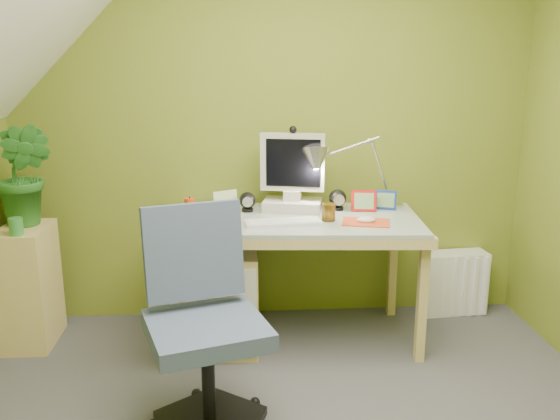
{
  "coord_description": "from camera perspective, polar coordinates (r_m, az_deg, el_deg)",
  "views": [
    {
      "loc": [
        -0.22,
        -2.08,
        1.64
      ],
      "look_at": [
        0.0,
        1.0,
        0.85
      ],
      "focal_mm": 38.0,
      "sensor_mm": 36.0,
      "label": 1
    }
  ],
  "objects": [
    {
      "name": "desk",
      "position": [
        3.5,
        1.44,
        -6.72
      ],
      "size": [
        1.46,
        0.81,
        0.76
      ],
      "primitive_type": null,
      "rotation": [
        0.0,
        0.0,
        -0.07
      ],
      "color": "tan",
      "rests_on": "floor"
    },
    {
      "name": "potted_plant",
      "position": [
        3.65,
        -23.38,
        3.12
      ],
      "size": [
        0.38,
        0.33,
        0.59
      ],
      "primitive_type": "imported",
      "rotation": [
        0.0,
        0.0,
        -0.24
      ],
      "color": "#286822",
      "rests_on": "side_ledge"
    },
    {
      "name": "photo_frame_blue",
      "position": [
        3.62,
        10.1,
        0.97
      ],
      "size": [
        0.13,
        0.06,
        0.11
      ],
      "primitive_type": "cube",
      "rotation": [
        0.0,
        0.0,
        -0.36
      ],
      "color": "navy",
      "rests_on": "desk"
    },
    {
      "name": "keyboard",
      "position": [
        3.24,
        0.31,
        -1.22
      ],
      "size": [
        0.42,
        0.17,
        0.02
      ],
      "primitive_type": "cube",
      "rotation": [
        0.0,
        0.0,
        0.1
      ],
      "color": "silver",
      "rests_on": "desk"
    },
    {
      "name": "side_ledge",
      "position": [
        3.78,
        -22.97,
        -6.73
      ],
      "size": [
        0.26,
        0.4,
        0.71
      ],
      "primitive_type": "cube",
      "color": "#D3B96F",
      "rests_on": "floor"
    },
    {
      "name": "speaker_right",
      "position": [
        3.56,
        5.57,
        1.0
      ],
      "size": [
        0.12,
        0.12,
        0.13
      ],
      "primitive_type": null,
      "rotation": [
        0.0,
        0.0,
        -0.17
      ],
      "color": "black",
      "rests_on": "desk"
    },
    {
      "name": "mouse",
      "position": [
        3.31,
        8.28,
        -0.93
      ],
      "size": [
        0.12,
        0.08,
        0.04
      ],
      "primitive_type": "ellipsoid",
      "rotation": [
        0.0,
        0.0,
        -0.18
      ],
      "color": "silver",
      "rests_on": "mousepad"
    },
    {
      "name": "photo_frame_green",
      "position": [
        3.49,
        -5.28,
        0.8
      ],
      "size": [
        0.15,
        0.09,
        0.13
      ],
      "primitive_type": "cube",
      "rotation": [
        0.0,
        0.0,
        0.5
      ],
      "color": "#A5BB81",
      "rests_on": "desk"
    },
    {
      "name": "task_chair",
      "position": [
        2.65,
        -7.09,
        -10.94
      ],
      "size": [
        0.71,
        0.71,
        1.02
      ],
      "primitive_type": null,
      "rotation": [
        0.0,
        0.0,
        0.3
      ],
      "color": "#414E6A",
      "rests_on": "floor"
    },
    {
      "name": "candle_cluster",
      "position": [
        3.38,
        -8.71,
        0.05
      ],
      "size": [
        0.18,
        0.16,
        0.11
      ],
      "primitive_type": null,
      "rotation": [
        0.0,
        0.0,
        0.26
      ],
      "color": "#BD3C10",
      "rests_on": "desk"
    },
    {
      "name": "speaker_left",
      "position": [
        3.51,
        -3.15,
        0.78
      ],
      "size": [
        0.1,
        0.1,
        0.12
      ],
      "primitive_type": null,
      "rotation": [
        0.0,
        0.0,
        0.0
      ],
      "color": "black",
      "rests_on": "desk"
    },
    {
      "name": "amber_tumbler",
      "position": [
        3.32,
        4.71,
        -0.21
      ],
      "size": [
        0.08,
        0.08,
        0.1
      ],
      "primitive_type": "cylinder",
      "rotation": [
        0.0,
        0.0,
        0.01
      ],
      "color": "brown",
      "rests_on": "desk"
    },
    {
      "name": "desk_lamp",
      "position": [
        3.56,
        8.48,
        5.11
      ],
      "size": [
        0.62,
        0.34,
        0.64
      ],
      "primitive_type": null,
      "rotation": [
        0.0,
        0.0,
        0.14
      ],
      "color": "#B9BABE",
      "rests_on": "desk"
    },
    {
      "name": "radiator",
      "position": [
        4.1,
        16.38,
        -6.71
      ],
      "size": [
        0.43,
        0.2,
        0.41
      ],
      "primitive_type": "cube",
      "rotation": [
        0.0,
        0.0,
        0.09
      ],
      "color": "silver",
      "rests_on": "floor"
    },
    {
      "name": "mousepad",
      "position": [
        3.31,
        8.27,
        -1.17
      ],
      "size": [
        0.29,
        0.24,
        0.01
      ],
      "primitive_type": "cube",
      "rotation": [
        0.0,
        0.0,
        -0.24
      ],
      "color": "#CE4920",
      "rests_on": "desk"
    },
    {
      "name": "photo_frame_red",
      "position": [
        3.55,
        8.06,
        0.9
      ],
      "size": [
        0.15,
        0.04,
        0.13
      ],
      "primitive_type": "cube",
      "rotation": [
        0.0,
        0.0,
        -0.12
      ],
      "color": "#B71613",
      "rests_on": "desk"
    },
    {
      "name": "wall_back",
      "position": [
        3.71,
        -0.66,
        7.55
      ],
      "size": [
        3.2,
        0.01,
        2.4
      ],
      "primitive_type": "cube",
      "color": "olive",
      "rests_on": "floor"
    },
    {
      "name": "monitor",
      "position": [
        3.51,
        1.22,
        3.98
      ],
      "size": [
        0.4,
        0.28,
        0.5
      ],
      "primitive_type": null,
      "rotation": [
        0.0,
        0.0,
        -0.21
      ],
      "color": "#BBB9A8",
      "rests_on": "desk"
    },
    {
      "name": "green_cup",
      "position": [
        3.52,
        -24.06,
        -1.46
      ],
      "size": [
        0.08,
        0.08,
        0.1
      ],
      "primitive_type": "cylinder",
      "rotation": [
        0.0,
        0.0,
        0.14
      ],
      "color": "#388738",
      "rests_on": "side_ledge"
    }
  ]
}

